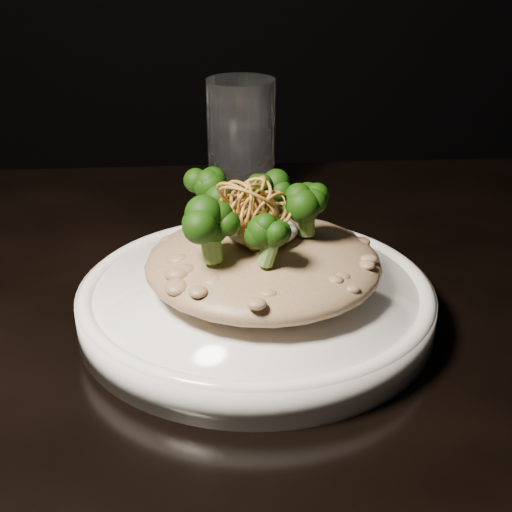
{
  "coord_description": "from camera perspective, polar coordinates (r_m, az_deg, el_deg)",
  "views": [
    {
      "loc": [
        -0.0,
        -0.47,
        1.04
      ],
      "look_at": [
        0.03,
        0.01,
        0.81
      ],
      "focal_mm": 50.0,
      "sensor_mm": 36.0,
      "label": 1
    }
  ],
  "objects": [
    {
      "name": "risotto",
      "position": [
        0.54,
        0.58,
        -0.56
      ],
      "size": [
        0.18,
        0.18,
        0.04
      ],
      "primitive_type": "ellipsoid",
      "color": "brown",
      "rests_on": "plate"
    },
    {
      "name": "plate",
      "position": [
        0.56,
        -0.0,
        -3.79
      ],
      "size": [
        0.27,
        0.27,
        0.03
      ],
      "primitive_type": "cylinder",
      "color": "white",
      "rests_on": "table"
    },
    {
      "name": "drinking_glass",
      "position": [
        0.79,
        -1.2,
        9.31
      ],
      "size": [
        0.1,
        0.1,
        0.13
      ],
      "primitive_type": "cylinder",
      "rotation": [
        0.0,
        0.0,
        -0.38
      ],
      "color": "white",
      "rests_on": "table"
    },
    {
      "name": "broccoli",
      "position": [
        0.52,
        -0.52,
        3.7
      ],
      "size": [
        0.13,
        0.13,
        0.05
      ],
      "primitive_type": null,
      "color": "black",
      "rests_on": "risotto"
    },
    {
      "name": "table",
      "position": [
        0.6,
        -3.16,
        -12.48
      ],
      "size": [
        1.1,
        0.8,
        0.75
      ],
      "color": "black",
      "rests_on": "ground"
    },
    {
      "name": "cheese",
      "position": [
        0.53,
        0.48,
        2.12
      ],
      "size": [
        0.05,
        0.05,
        0.01
      ],
      "primitive_type": "ellipsoid",
      "color": "white",
      "rests_on": "risotto"
    },
    {
      "name": "shallots",
      "position": [
        0.52,
        -0.33,
        4.55
      ],
      "size": [
        0.05,
        0.05,
        0.03
      ],
      "primitive_type": null,
      "color": "brown",
      "rests_on": "cheese"
    }
  ]
}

